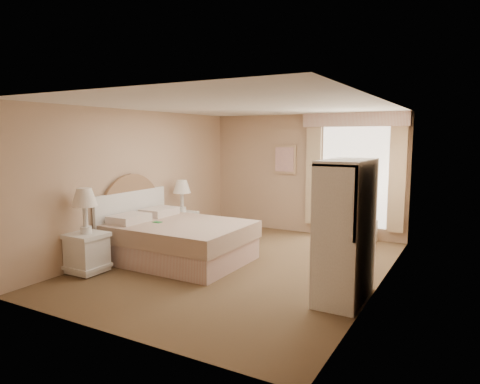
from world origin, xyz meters
The scene contains 9 objects.
room centered at (0.00, 0.00, 1.25)m, with size 4.21×5.51×2.51m.
window centered at (1.05, 2.65, 1.34)m, with size 2.05×0.22×2.51m.
framed_art centered at (-0.45, 2.71, 1.55)m, with size 0.52×0.04×0.62m.
bed centered at (-1.12, -0.27, 0.36)m, with size 2.16×1.69×1.50m.
nightstand_near centered at (-1.84, -1.46, 0.48)m, with size 0.52×0.52×1.27m.
nightstand_far centered at (-1.84, 0.90, 0.44)m, with size 0.49×0.49×1.18m.
round_table centered at (1.11, 2.40, 0.54)m, with size 0.76×0.76×0.81m.
cafe_chair centered at (1.14, 1.53, 0.59)m, with size 0.64×0.64×1.01m.
armoire centered at (1.81, -0.61, 0.73)m, with size 0.53×1.06×1.76m.
Camera 1 is at (3.20, -5.78, 2.04)m, focal length 32.00 mm.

